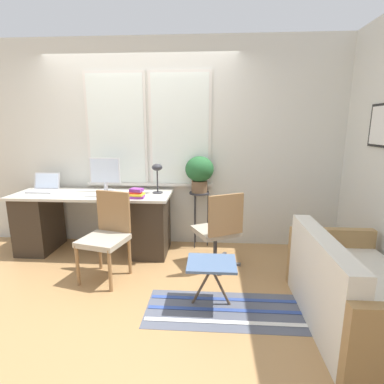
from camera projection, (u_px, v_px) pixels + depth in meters
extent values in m
plane|color=tan|center=(132.00, 263.00, 3.58)|extent=(14.00, 14.00, 0.00)
cube|color=silver|center=(142.00, 145.00, 4.01)|extent=(9.00, 0.06, 2.70)
cube|color=silver|center=(117.00, 130.00, 3.95)|extent=(0.81, 0.02, 1.48)
cube|color=white|center=(116.00, 130.00, 3.94)|extent=(0.74, 0.01, 1.41)
cube|color=silver|center=(180.00, 130.00, 3.89)|extent=(0.81, 0.02, 1.48)
cube|color=white|center=(180.00, 130.00, 3.88)|extent=(0.74, 0.01, 1.41)
cube|color=silver|center=(150.00, 184.00, 4.08)|extent=(1.70, 0.11, 0.04)
cube|color=silver|center=(377.00, 151.00, 3.11)|extent=(0.06, 9.00, 2.70)
cube|color=black|center=(381.00, 125.00, 2.97)|extent=(0.02, 0.42, 0.43)
cube|color=white|center=(381.00, 125.00, 2.97)|extent=(0.01, 0.37, 0.38)
cube|color=beige|center=(92.00, 195.00, 3.77)|extent=(1.97, 0.67, 0.03)
cube|color=#33281E|center=(39.00, 223.00, 3.90)|extent=(0.40, 0.59, 0.74)
cube|color=#33281E|center=(152.00, 225.00, 3.81)|extent=(0.40, 0.59, 0.74)
cube|color=#B7B7BC|center=(42.00, 191.00, 3.85)|extent=(0.34, 0.21, 0.02)
cube|color=#B7B7BC|center=(47.00, 181.00, 3.96)|extent=(0.34, 0.06, 0.21)
cube|color=silver|center=(47.00, 181.00, 3.95)|extent=(0.30, 0.05, 0.18)
cylinder|color=silver|center=(106.00, 191.00, 3.88)|extent=(0.21, 0.21, 0.02)
cylinder|color=silver|center=(106.00, 186.00, 3.86)|extent=(0.05, 0.05, 0.11)
cube|color=silver|center=(105.00, 171.00, 3.82)|extent=(0.39, 0.02, 0.32)
cube|color=silver|center=(105.00, 171.00, 3.81)|extent=(0.36, 0.01, 0.30)
cube|color=silver|center=(99.00, 195.00, 3.63)|extent=(0.32, 0.13, 0.02)
ellipsoid|color=slate|center=(118.00, 195.00, 3.62)|extent=(0.04, 0.07, 0.03)
cylinder|color=#2D2D33|center=(158.00, 192.00, 3.79)|extent=(0.13, 0.13, 0.01)
cylinder|color=#2D2D33|center=(157.00, 181.00, 3.76)|extent=(0.02, 0.02, 0.29)
ellipsoid|color=#2D2D33|center=(157.00, 167.00, 3.72)|extent=(0.13, 0.13, 0.09)
cube|color=purple|center=(136.00, 197.00, 3.54)|extent=(0.20, 0.17, 0.03)
cube|color=yellow|center=(135.00, 194.00, 3.53)|extent=(0.22, 0.17, 0.02)
cube|color=red|center=(135.00, 192.00, 3.54)|extent=(0.16, 0.14, 0.02)
cube|color=purple|center=(136.00, 190.00, 3.53)|extent=(0.16, 0.14, 0.04)
cylinder|color=olive|center=(77.00, 265.00, 3.05)|extent=(0.04, 0.04, 0.44)
cylinder|color=olive|center=(110.00, 271.00, 2.93)|extent=(0.04, 0.04, 0.44)
cylinder|color=olive|center=(100.00, 251.00, 3.40)|extent=(0.04, 0.04, 0.44)
cylinder|color=olive|center=(130.00, 255.00, 3.29)|extent=(0.04, 0.04, 0.44)
cube|color=#B2A893|center=(103.00, 241.00, 3.12)|extent=(0.53, 0.51, 0.06)
cube|color=olive|center=(114.00, 211.00, 3.27)|extent=(0.39, 0.13, 0.45)
cube|color=#47474C|center=(203.00, 265.00, 3.51)|extent=(0.29, 0.17, 0.03)
cube|color=#47474C|center=(217.00, 268.00, 3.42)|extent=(0.09, 0.31, 0.03)
cube|color=#47474C|center=(228.00, 263.00, 3.54)|extent=(0.31, 0.08, 0.03)
cube|color=#47474C|center=(220.00, 257.00, 3.70)|extent=(0.17, 0.29, 0.03)
cube|color=#47474C|center=(206.00, 258.00, 3.68)|extent=(0.24, 0.24, 0.03)
cylinder|color=#333338|center=(215.00, 247.00, 3.53)|extent=(0.04, 0.04, 0.35)
cube|color=#B2A893|center=(215.00, 231.00, 3.48)|extent=(0.60, 0.59, 0.06)
cube|color=olive|center=(226.00, 215.00, 3.22)|extent=(0.39, 0.23, 0.45)
cube|color=white|center=(360.00, 302.00, 2.43)|extent=(0.82, 1.23, 0.42)
cube|color=white|center=(322.00, 258.00, 2.37)|extent=(0.16, 1.23, 0.34)
cube|color=#A87F4C|center=(330.00, 257.00, 3.05)|extent=(0.82, 0.09, 0.60)
cylinder|color=#333338|center=(199.00, 193.00, 3.96)|extent=(0.27, 0.27, 0.02)
cylinder|color=#333338|center=(208.00, 220.00, 4.03)|extent=(0.01, 0.01, 0.73)
cylinder|color=#333338|center=(195.00, 218.00, 4.14)|extent=(0.01, 0.01, 0.73)
cylinder|color=#333338|center=(195.00, 222.00, 3.94)|extent=(0.01, 0.01, 0.73)
cylinder|color=brown|center=(199.00, 187.00, 3.94)|extent=(0.21, 0.21, 0.15)
ellipsoid|color=#235B2D|center=(199.00, 169.00, 3.89)|extent=(0.37, 0.37, 0.33)
cube|color=#565B6B|center=(234.00, 311.00, 2.66)|extent=(1.57, 0.59, 0.01)
cube|color=white|center=(236.00, 322.00, 2.49)|extent=(1.54, 0.05, 0.00)
cube|color=#334C99|center=(234.00, 310.00, 2.66)|extent=(1.54, 0.05, 0.00)
cube|color=#334C99|center=(233.00, 299.00, 2.82)|extent=(1.54, 0.05, 0.00)
cube|color=slate|center=(212.00, 263.00, 2.68)|extent=(0.44, 0.37, 0.02)
cylinder|color=#4C3D2D|center=(203.00, 284.00, 2.73)|extent=(0.21, 0.02, 0.40)
cylinder|color=#4C3D2D|center=(220.00, 285.00, 2.72)|extent=(0.21, 0.02, 0.40)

